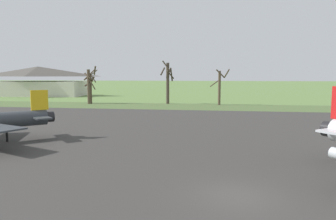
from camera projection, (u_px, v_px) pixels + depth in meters
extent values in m
plane|color=#607F42|center=(238.00, 197.00, 15.76)|extent=(600.00, 600.00, 0.00)
cube|color=#383533|center=(229.00, 139.00, 29.71)|extent=(101.68, 47.41, 0.05)
cube|color=#4E6436|center=(225.00, 107.00, 58.87)|extent=(161.68, 12.00, 0.06)
cylinder|color=black|center=(330.00, 129.00, 22.32)|extent=(1.36, 1.33, 1.07)
cube|color=silver|center=(334.00, 131.00, 20.86)|extent=(2.22, 2.18, 0.14)
cylinder|color=black|center=(49.00, 117.00, 30.36)|extent=(1.24, 1.24, 0.98)
cube|color=yellow|center=(39.00, 100.00, 29.72)|extent=(1.22, 1.17, 1.85)
cube|color=#33383D|center=(36.00, 115.00, 30.86)|extent=(2.31, 2.33, 0.13)
cube|color=#33383D|center=(42.00, 118.00, 28.78)|extent=(2.31, 2.33, 0.13)
cylinder|color=black|center=(7.00, 135.00, 28.43)|extent=(0.19, 0.19, 1.31)
cylinder|color=brown|center=(89.00, 87.00, 65.38)|extent=(0.63, 0.63, 7.03)
cylinder|color=brown|center=(89.00, 75.00, 66.17)|extent=(2.27, 0.84, 2.22)
cylinder|color=brown|center=(95.00, 70.00, 65.42)|extent=(1.52, 2.57, 1.83)
cylinder|color=brown|center=(92.00, 80.00, 65.85)|extent=(1.72, 1.15, 1.48)
cylinder|color=brown|center=(89.00, 83.00, 66.13)|extent=(1.87, 0.95, 1.43)
cylinder|color=brown|center=(91.00, 89.00, 66.05)|extent=(0.39, 0.39, 6.20)
cylinder|color=brown|center=(87.00, 76.00, 65.03)|extent=(1.74, 0.83, 1.25)
cylinder|color=brown|center=(91.00, 75.00, 67.02)|extent=(2.64, 1.01, 2.20)
cylinder|color=brown|center=(88.00, 78.00, 65.15)|extent=(1.60, 0.59, 2.24)
cylinder|color=brown|center=(94.00, 79.00, 65.58)|extent=(0.53, 1.58, 1.48)
cylinder|color=brown|center=(93.00, 85.00, 65.59)|extent=(0.86, 1.30, 1.98)
cylinder|color=#42382D|center=(168.00, 83.00, 65.61)|extent=(0.63, 0.63, 8.35)
cylinder|color=#42382D|center=(163.00, 71.00, 65.68)|extent=(0.68, 2.37, 1.66)
cylinder|color=#42382D|center=(170.00, 75.00, 64.78)|extent=(1.39, 1.60, 1.69)
cylinder|color=#42382D|center=(167.00, 67.00, 64.35)|extent=(2.02, 0.31, 2.57)
cylinder|color=#42382D|center=(171.00, 74.00, 65.24)|extent=(0.40, 1.82, 2.77)
cylinder|color=#42382D|center=(168.00, 69.00, 64.84)|extent=(1.15, 0.63, 1.64)
cylinder|color=brown|center=(219.00, 88.00, 62.87)|extent=(0.51, 0.51, 6.69)
cylinder|color=brown|center=(215.00, 83.00, 63.79)|extent=(2.03, 1.84, 1.54)
cylinder|color=brown|center=(227.00, 74.00, 62.75)|extent=(1.08, 2.93, 1.74)
cylinder|color=brown|center=(220.00, 74.00, 61.78)|extent=(1.77, 0.58, 1.71)
cube|color=beige|center=(39.00, 89.00, 91.36)|extent=(25.41, 12.80, 4.10)
pyramid|color=#4C4742|center=(38.00, 71.00, 90.84)|extent=(26.68, 13.44, 2.77)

